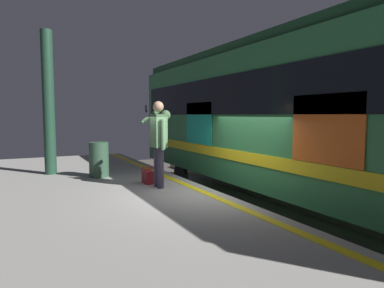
% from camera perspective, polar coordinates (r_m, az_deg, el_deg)
% --- Properties ---
extents(ground_plane, '(25.06, 25.06, 0.00)m').
position_cam_1_polar(ground_plane, '(7.22, 3.47, -15.70)').
color(ground_plane, '#4C4742').
extents(platform, '(14.32, 4.09, 1.05)m').
position_cam_1_polar(platform, '(6.33, -13.21, -13.82)').
color(platform, gray).
rests_on(platform, ground).
extents(safety_line, '(14.03, 0.16, 0.01)m').
position_cam_1_polar(safety_line, '(6.78, 1.30, -7.78)').
color(safety_line, yellow).
rests_on(safety_line, platform).
extents(track_rail_near, '(18.61, 0.08, 0.16)m').
position_cam_1_polar(track_rail_near, '(8.10, 13.77, -12.92)').
color(track_rail_near, slate).
rests_on(track_rail_near, ground).
extents(track_rail_far, '(18.61, 0.08, 0.16)m').
position_cam_1_polar(track_rail_far, '(9.07, 20.82, -11.17)').
color(track_rail_far, slate).
rests_on(track_rail_far, ground).
extents(train_carriage, '(12.14, 2.99, 4.06)m').
position_cam_1_polar(train_carriage, '(8.28, 17.39, 4.88)').
color(train_carriage, '#2D723F').
rests_on(train_carriage, ground).
extents(passenger, '(0.57, 0.55, 1.77)m').
position_cam_1_polar(passenger, '(7.00, -5.56, 1.18)').
color(passenger, '#383347').
rests_on(passenger, platform).
extents(handbag, '(0.35, 0.31, 0.35)m').
position_cam_1_polar(handbag, '(7.52, -7.39, -5.36)').
color(handbag, maroon).
rests_on(handbag, platform).
extents(station_column, '(0.28, 0.28, 3.57)m').
position_cam_1_polar(station_column, '(9.26, -22.86, 6.33)').
color(station_column, '#1E3F2D').
rests_on(station_column, platform).
extents(trash_bin, '(0.46, 0.46, 0.84)m').
position_cam_1_polar(trash_bin, '(8.51, -15.30, -2.52)').
color(trash_bin, '#2D4C38').
rests_on(trash_bin, platform).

